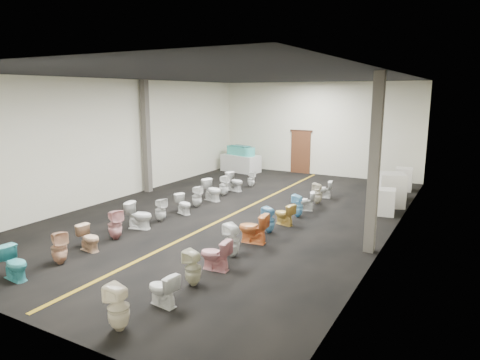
% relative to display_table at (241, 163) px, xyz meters
% --- Properties ---
extents(floor, '(16.00, 16.00, 0.00)m').
position_rel_display_table_xyz_m(floor, '(3.62, -6.81, -0.43)').
color(floor, black).
rests_on(floor, ground).
extents(ceiling, '(16.00, 16.00, 0.00)m').
position_rel_display_table_xyz_m(ceiling, '(3.62, -6.81, 4.07)').
color(ceiling, black).
rests_on(ceiling, ground).
extents(wall_back, '(10.00, 0.00, 10.00)m').
position_rel_display_table_xyz_m(wall_back, '(3.62, 1.19, 1.82)').
color(wall_back, beige).
rests_on(wall_back, ground).
extents(wall_front, '(10.00, 0.00, 10.00)m').
position_rel_display_table_xyz_m(wall_front, '(3.62, -14.81, 1.82)').
color(wall_front, beige).
rests_on(wall_front, ground).
extents(wall_left, '(0.00, 16.00, 16.00)m').
position_rel_display_table_xyz_m(wall_left, '(-1.38, -6.81, 1.82)').
color(wall_left, beige).
rests_on(wall_left, ground).
extents(wall_right, '(0.00, 16.00, 16.00)m').
position_rel_display_table_xyz_m(wall_right, '(8.62, -6.81, 1.82)').
color(wall_right, beige).
rests_on(wall_right, ground).
extents(aisle_stripe, '(0.12, 15.60, 0.01)m').
position_rel_display_table_xyz_m(aisle_stripe, '(3.62, -6.81, -0.43)').
color(aisle_stripe, olive).
rests_on(aisle_stripe, floor).
extents(back_door, '(1.00, 0.10, 2.10)m').
position_rel_display_table_xyz_m(back_door, '(2.82, 1.13, 0.62)').
color(back_door, '#562D19').
rests_on(back_door, floor).
extents(door_frame, '(1.15, 0.08, 0.10)m').
position_rel_display_table_xyz_m(door_frame, '(2.82, 1.14, 1.69)').
color(door_frame, '#331C11').
rests_on(door_frame, back_door).
extents(column_left, '(0.25, 0.25, 4.50)m').
position_rel_display_table_xyz_m(column_left, '(-1.13, -5.81, 1.82)').
color(column_left, '#59544C').
rests_on(column_left, floor).
extents(column_right, '(0.25, 0.25, 4.50)m').
position_rel_display_table_xyz_m(column_right, '(8.37, -8.31, 1.82)').
color(column_right, '#59544C').
rests_on(column_right, floor).
extents(display_table, '(2.10, 1.32, 0.87)m').
position_rel_display_table_xyz_m(display_table, '(0.00, 0.00, 0.00)').
color(display_table, silver).
rests_on(display_table, floor).
extents(bathtub, '(1.79, 1.06, 0.55)m').
position_rel_display_table_xyz_m(bathtub, '(0.00, 0.00, 0.64)').
color(bathtub, '#46CBBF').
rests_on(bathtub, display_table).
extents(appliance_crate_a, '(0.77, 0.77, 0.87)m').
position_rel_display_table_xyz_m(appliance_crate_a, '(8.02, -4.61, 0.00)').
color(appliance_crate_a, silver).
rests_on(appliance_crate_a, floor).
extents(appliance_crate_b, '(1.12, 1.12, 1.20)m').
position_rel_display_table_xyz_m(appliance_crate_b, '(8.02, -3.40, 0.16)').
color(appliance_crate_b, beige).
rests_on(appliance_crate_b, floor).
extents(appliance_crate_c, '(0.83, 0.83, 0.81)m').
position_rel_display_table_xyz_m(appliance_crate_c, '(8.02, -2.17, -0.03)').
color(appliance_crate_c, white).
rests_on(appliance_crate_c, floor).
extents(appliance_crate_d, '(0.72, 0.72, 0.94)m').
position_rel_display_table_xyz_m(appliance_crate_d, '(8.02, -0.52, 0.04)').
color(appliance_crate_d, silver).
rests_on(appliance_crate_d, floor).
extents(toilet_left_0, '(0.76, 0.48, 0.74)m').
position_rel_display_table_xyz_m(toilet_left_0, '(2.02, -13.76, -0.07)').
color(toilet_left_0, teal).
rests_on(toilet_left_0, floor).
extents(toilet_left_1, '(0.47, 0.46, 0.82)m').
position_rel_display_table_xyz_m(toilet_left_1, '(2.14, -12.71, -0.03)').
color(toilet_left_1, '#D9A382').
rests_on(toilet_left_1, floor).
extents(toilet_left_2, '(0.69, 0.44, 0.67)m').
position_rel_display_table_xyz_m(toilet_left_2, '(2.07, -11.75, -0.10)').
color(toilet_left_2, '#DBAE88').
rests_on(toilet_left_2, floor).
extents(toilet_left_3, '(0.49, 0.48, 0.85)m').
position_rel_display_table_xyz_m(toilet_left_3, '(2.02, -10.79, -0.01)').
color(toilet_left_3, pink).
rests_on(toilet_left_3, floor).
extents(toilet_left_4, '(0.87, 0.61, 0.80)m').
position_rel_display_table_xyz_m(toilet_left_4, '(1.93, -9.72, -0.03)').
color(toilet_left_4, white).
rests_on(toilet_left_4, floor).
extents(toilet_left_5, '(0.37, 0.36, 0.75)m').
position_rel_display_table_xyz_m(toilet_left_5, '(2.02, -8.86, -0.06)').
color(toilet_left_5, silver).
rests_on(toilet_left_5, floor).
extents(toilet_left_6, '(0.74, 0.57, 0.66)m').
position_rel_display_table_xyz_m(toilet_left_6, '(2.14, -7.80, -0.10)').
color(toilet_left_6, white).
rests_on(toilet_left_6, floor).
extents(toilet_left_7, '(0.39, 0.38, 0.77)m').
position_rel_display_table_xyz_m(toilet_left_7, '(2.03, -6.87, -0.05)').
color(toilet_left_7, white).
rests_on(toilet_left_7, floor).
extents(toilet_left_8, '(0.87, 0.62, 0.80)m').
position_rel_display_table_xyz_m(toilet_left_8, '(2.01, -5.81, -0.03)').
color(toilet_left_8, white).
rests_on(toilet_left_8, floor).
extents(toilet_left_9, '(0.44, 0.43, 0.83)m').
position_rel_display_table_xyz_m(toilet_left_9, '(1.98, -4.93, -0.02)').
color(toilet_left_9, white).
rests_on(toilet_left_9, floor).
extents(toilet_left_10, '(0.83, 0.58, 0.78)m').
position_rel_display_table_xyz_m(toilet_left_10, '(1.94, -3.99, -0.04)').
color(toilet_left_10, silver).
rests_on(toilet_left_10, floor).
extents(toilet_left_11, '(0.33, 0.32, 0.68)m').
position_rel_display_table_xyz_m(toilet_left_11, '(2.16, -2.96, -0.09)').
color(toilet_left_11, white).
rests_on(toilet_left_11, floor).
extents(toilet_right_0, '(0.39, 0.38, 0.83)m').
position_rel_display_table_xyz_m(toilet_right_0, '(5.48, -14.16, -0.02)').
color(toilet_right_0, '#F2E6C7').
rests_on(toilet_right_0, floor).
extents(toilet_right_1, '(0.70, 0.45, 0.67)m').
position_rel_display_table_xyz_m(toilet_right_1, '(5.57, -13.11, -0.10)').
color(toilet_right_1, white).
rests_on(toilet_right_1, floor).
extents(toilet_right_2, '(0.38, 0.38, 0.77)m').
position_rel_display_table_xyz_m(toilet_right_2, '(5.57, -12.12, -0.05)').
color(toilet_right_2, beige).
rests_on(toilet_right_2, floor).
extents(toilet_right_3, '(0.75, 0.46, 0.74)m').
position_rel_display_table_xyz_m(toilet_right_3, '(5.55, -11.21, -0.06)').
color(toilet_right_3, pink).
rests_on(toilet_right_3, floor).
extents(toilet_right_4, '(0.50, 0.50, 0.83)m').
position_rel_display_table_xyz_m(toilet_right_4, '(5.47, -10.30, -0.02)').
color(toilet_right_4, white).
rests_on(toilet_right_4, floor).
extents(toilet_right_5, '(0.85, 0.54, 0.82)m').
position_rel_display_table_xyz_m(toilet_right_5, '(5.47, -9.18, -0.02)').
color(toilet_right_5, orange).
rests_on(toilet_right_5, floor).
extents(toilet_right_6, '(0.43, 0.42, 0.76)m').
position_rel_display_table_xyz_m(toilet_right_6, '(5.48, -8.21, -0.05)').
color(toilet_right_6, '#64A5CD').
rests_on(toilet_right_6, floor).
extents(toilet_right_7, '(0.74, 0.54, 0.67)m').
position_rel_display_table_xyz_m(toilet_right_7, '(5.57, -7.28, -0.10)').
color(toilet_right_7, '#D9B250').
rests_on(toilet_right_7, floor).
extents(toilet_right_8, '(0.37, 0.37, 0.74)m').
position_rel_display_table_xyz_m(toilet_right_8, '(5.62, -6.28, -0.06)').
color(toilet_right_8, '#82CCF0').
rests_on(toilet_right_8, floor).
extents(toilet_right_9, '(0.74, 0.55, 0.67)m').
position_rel_display_table_xyz_m(toilet_right_9, '(5.55, -5.43, -0.10)').
color(toilet_right_9, white).
rests_on(toilet_right_9, floor).
extents(toilet_right_10, '(0.36, 0.35, 0.77)m').
position_rel_display_table_xyz_m(toilet_right_10, '(5.62, -4.35, -0.05)').
color(toilet_right_10, beige).
rests_on(toilet_right_10, floor).
extents(toilet_right_11, '(0.72, 0.50, 0.67)m').
position_rel_display_table_xyz_m(toilet_right_11, '(5.52, -3.36, -0.10)').
color(toilet_right_11, silver).
rests_on(toilet_right_11, floor).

